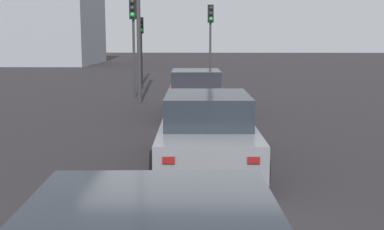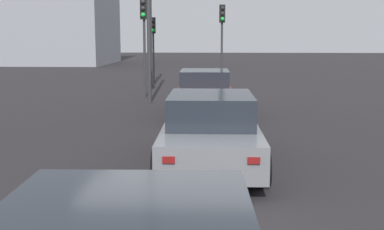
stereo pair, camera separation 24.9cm
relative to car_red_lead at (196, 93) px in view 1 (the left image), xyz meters
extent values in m
cube|color=maroon|center=(0.06, 0.00, -0.15)|extent=(4.74, 1.91, 0.66)
cube|color=#1E232B|center=(-0.17, 0.00, 0.49)|extent=(2.15, 1.63, 0.61)
cylinder|color=black|center=(1.54, -0.86, -0.42)|extent=(0.65, 0.24, 0.64)
cylinder|color=black|center=(1.49, 0.93, -0.42)|extent=(0.65, 0.24, 0.64)
cylinder|color=black|center=(-1.37, -0.93, -0.42)|extent=(0.65, 0.24, 0.64)
cylinder|color=black|center=(-1.42, 0.86, -0.42)|extent=(0.65, 0.24, 0.64)
cube|color=maroon|center=(-2.29, -0.70, -0.03)|extent=(0.03, 0.20, 0.11)
cube|color=maroon|center=(-2.32, 0.59, -0.03)|extent=(0.03, 0.20, 0.11)
cube|color=slate|center=(-6.66, -0.31, -0.16)|extent=(4.81, 1.95, 0.64)
cube|color=#1E232B|center=(-6.89, -0.32, 0.46)|extent=(2.18, 1.68, 0.60)
cylinder|color=black|center=(-5.16, -1.21, -0.42)|extent=(0.64, 0.23, 0.64)
cylinder|color=black|center=(-5.19, 0.65, -0.42)|extent=(0.64, 0.23, 0.64)
cylinder|color=black|center=(-8.12, -1.27, -0.42)|extent=(0.64, 0.23, 0.64)
cylinder|color=black|center=(-8.15, 0.59, -0.42)|extent=(0.64, 0.23, 0.64)
cube|color=maroon|center=(-9.04, -1.03, -0.04)|extent=(0.03, 0.20, 0.11)
cube|color=maroon|center=(-9.07, 0.31, -0.04)|extent=(0.03, 0.20, 0.11)
cylinder|color=#2D2D30|center=(9.20, -0.62, 0.93)|extent=(0.11, 0.11, 3.34)
cube|color=black|center=(9.14, -0.63, 3.05)|extent=(0.23, 0.30, 0.90)
sphere|color=black|center=(9.03, -0.64, 3.32)|extent=(0.20, 0.20, 0.20)
sphere|color=black|center=(9.03, -0.64, 3.05)|extent=(0.20, 0.20, 0.20)
sphere|color=green|center=(9.03, -0.64, 2.78)|extent=(0.20, 0.20, 0.20)
cylinder|color=#2D2D30|center=(11.81, 3.26, 0.67)|extent=(0.11, 0.11, 2.82)
cube|color=black|center=(11.75, 3.25, 2.53)|extent=(0.24, 0.31, 0.90)
sphere|color=black|center=(11.64, 3.24, 2.80)|extent=(0.20, 0.20, 0.20)
sphere|color=black|center=(11.64, 3.24, 2.53)|extent=(0.20, 0.20, 0.20)
sphere|color=green|center=(11.64, 3.24, 2.26)|extent=(0.20, 0.20, 0.20)
cylinder|color=#2D2D30|center=(4.84, 2.73, 0.94)|extent=(0.11, 0.11, 3.36)
cube|color=black|center=(4.78, 2.74, 3.07)|extent=(0.22, 0.29, 0.90)
sphere|color=black|center=(4.67, 2.75, 3.34)|extent=(0.20, 0.20, 0.20)
sphere|color=black|center=(4.67, 2.75, 3.07)|extent=(0.20, 0.20, 0.20)
sphere|color=green|center=(4.67, 2.75, 2.80)|extent=(0.20, 0.20, 0.20)
cylinder|color=#2D2D30|center=(9.04, 3.04, 3.16)|extent=(0.16, 0.16, 7.79)
camera|label=1|loc=(-16.71, -0.22, 1.87)|focal=46.74mm
camera|label=2|loc=(-16.70, -0.47, 1.87)|focal=46.74mm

